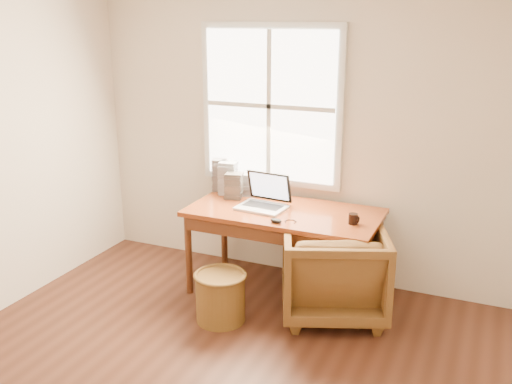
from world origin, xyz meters
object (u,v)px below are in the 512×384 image
Objects in this scene: armchair at (333,271)px; coffee_mug at (353,219)px; cd_stack_a at (228,178)px; desk at (284,212)px; laptop at (261,192)px; wicker_stool at (221,298)px.

armchair is 0.45m from coffee_mug.
coffee_mug is (0.11, 0.11, 0.42)m from armchair.
cd_stack_a reaches higher than armchair.
coffee_mug is (0.61, -0.09, 0.06)m from desk.
armchair is 2.70× the size of cd_stack_a.
armchair is at bearing -21.76° from desk.
armchair is 1.95× the size of laptop.
laptop is 1.39× the size of cd_stack_a.
armchair is (0.50, -0.20, -0.36)m from desk.
laptop reaches higher than coffee_mug.
armchair reaches higher than wicker_stool.
coffee_mug reaches higher than armchair.
cd_stack_a is (-1.13, 0.43, 0.53)m from armchair.
wicker_stool is at bearing -113.03° from desk.
wicker_stool is 4.66× the size of coffee_mug.
armchair is 1.32m from cd_stack_a.
desk is 3.81× the size of laptop.
desk reaches higher than armchair.
cd_stack_a is at bearing 160.00° from desk.
desk is at bearing 169.06° from coffee_mug.
desk reaches higher than wicker_stool.
cd_stack_a is at bearing 163.07° from coffee_mug.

